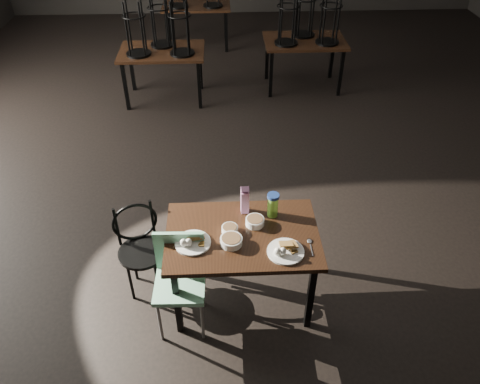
{
  "coord_description": "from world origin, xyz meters",
  "views": [
    {
      "loc": [
        -0.59,
        -4.52,
        3.27
      ],
      "look_at": [
        -0.45,
        -1.47,
        0.85
      ],
      "focal_mm": 35.0,
      "sensor_mm": 36.0,
      "label": 1
    }
  ],
  "objects_px": {
    "bentwood_chair": "(140,243)",
    "school_chair": "(180,274)",
    "main_table": "(242,241)",
    "juice_carton": "(245,200)",
    "water_bottle": "(273,205)"
  },
  "relations": [
    {
      "from": "bentwood_chair",
      "to": "school_chair",
      "type": "relative_size",
      "value": 0.99
    },
    {
      "from": "main_table",
      "to": "juice_carton",
      "type": "distance_m",
      "value": 0.34
    },
    {
      "from": "water_bottle",
      "to": "bentwood_chair",
      "type": "distance_m",
      "value": 1.17
    },
    {
      "from": "school_chair",
      "to": "main_table",
      "type": "bearing_deg",
      "value": 21.38
    },
    {
      "from": "juice_carton",
      "to": "water_bottle",
      "type": "xyz_separation_m",
      "value": [
        0.22,
        -0.06,
        -0.01
      ]
    },
    {
      "from": "school_chair",
      "to": "water_bottle",
      "type": "bearing_deg",
      "value": 29.1
    },
    {
      "from": "water_bottle",
      "to": "bentwood_chair",
      "type": "bearing_deg",
      "value": -179.2
    },
    {
      "from": "water_bottle",
      "to": "bentwood_chair",
      "type": "relative_size",
      "value": 0.25
    },
    {
      "from": "juice_carton",
      "to": "school_chair",
      "type": "height_order",
      "value": "juice_carton"
    },
    {
      "from": "water_bottle",
      "to": "main_table",
      "type": "bearing_deg",
      "value": -140.38
    },
    {
      "from": "main_table",
      "to": "bentwood_chair",
      "type": "xyz_separation_m",
      "value": [
        -0.86,
        0.2,
        -0.17
      ]
    },
    {
      "from": "main_table",
      "to": "juice_carton",
      "type": "relative_size",
      "value": 4.65
    },
    {
      "from": "main_table",
      "to": "bentwood_chair",
      "type": "bearing_deg",
      "value": 167.08
    },
    {
      "from": "main_table",
      "to": "bentwood_chair",
      "type": "height_order",
      "value": "bentwood_chair"
    },
    {
      "from": "bentwood_chair",
      "to": "water_bottle",
      "type": "bearing_deg",
      "value": -17.53
    }
  ]
}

